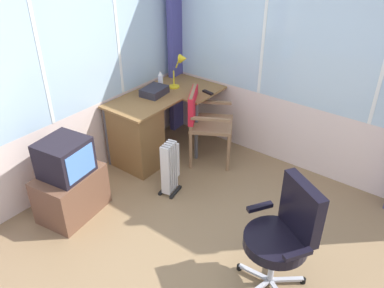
# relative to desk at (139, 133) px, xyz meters

# --- Properties ---
(ground) EXTENTS (4.87, 4.82, 0.06)m
(ground) POSITION_rel_desk_xyz_m (-0.85, -1.57, -0.45)
(ground) COLOR olive
(north_window_panel) EXTENTS (3.87, 0.07, 2.63)m
(north_window_panel) POSITION_rel_desk_xyz_m (-0.85, 0.37, 0.90)
(north_window_panel) COLOR silver
(north_window_panel) RESTS_ON ground
(east_window_panel) EXTENTS (0.07, 3.82, 2.63)m
(east_window_panel) POSITION_rel_desk_xyz_m (1.11, -1.57, 0.89)
(east_window_panel) COLOR silver
(east_window_panel) RESTS_ON ground
(curtain_corner) EXTENTS (0.26, 0.09, 2.53)m
(curtain_corner) POSITION_rel_desk_xyz_m (0.98, 0.24, 0.85)
(curtain_corner) COLOR #46448B
(curtain_corner) RESTS_ON ground
(desk) EXTENTS (1.35, 0.83, 0.77)m
(desk) POSITION_rel_desk_xyz_m (0.00, 0.00, 0.00)
(desk) COLOR olive
(desk) RESTS_ON ground
(desk_lamp) EXTENTS (0.23, 0.20, 0.41)m
(desk_lamp) POSITION_rel_desk_xyz_m (0.71, -0.06, 0.63)
(desk_lamp) COLOR yellow
(desk_lamp) RESTS_ON desk
(tv_remote) EXTENTS (0.07, 0.16, 0.02)m
(tv_remote) POSITION_rel_desk_xyz_m (0.74, -0.44, 0.37)
(tv_remote) COLOR black
(tv_remote) RESTS_ON desk
(spray_bottle) EXTENTS (0.06, 0.06, 0.22)m
(spray_bottle) POSITION_rel_desk_xyz_m (0.53, 0.11, 0.46)
(spray_bottle) COLOR silver
(spray_bottle) RESTS_ON desk
(paper_tray) EXTENTS (0.33, 0.26, 0.09)m
(paper_tray) POSITION_rel_desk_xyz_m (0.33, 0.03, 0.40)
(paper_tray) COLOR #2A2932
(paper_tray) RESTS_ON desk
(wooden_armchair) EXTENTS (0.66, 0.66, 0.90)m
(wooden_armchair) POSITION_rel_desk_xyz_m (0.52, -0.52, 0.17)
(wooden_armchair) COLOR #8A6646
(wooden_armchair) RESTS_ON ground
(office_chair) EXTENTS (0.60, 0.62, 0.98)m
(office_chair) POSITION_rel_desk_xyz_m (-0.60, -2.14, 0.15)
(office_chair) COLOR #B7B7BF
(office_chair) RESTS_ON ground
(tv_on_stand) EXTENTS (0.70, 0.53, 0.84)m
(tv_on_stand) POSITION_rel_desk_xyz_m (-1.07, -0.09, -0.05)
(tv_on_stand) COLOR brown
(tv_on_stand) RESTS_ON ground
(space_heater) EXTENTS (0.28, 0.21, 0.61)m
(space_heater) POSITION_rel_desk_xyz_m (-0.20, -0.64, -0.11)
(space_heater) COLOR silver
(space_heater) RESTS_ON ground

